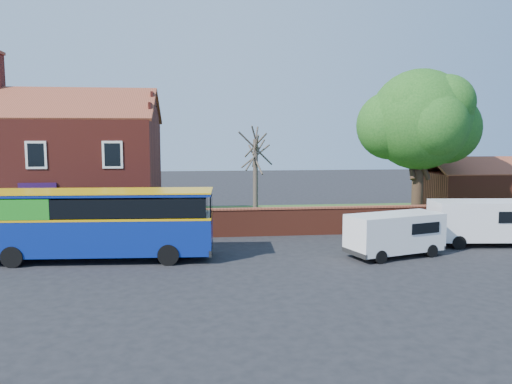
{
  "coord_description": "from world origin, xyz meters",
  "views": [
    {
      "loc": [
        1.65,
        -20.5,
        5.63
      ],
      "look_at": [
        4.61,
        5.0,
        2.73
      ],
      "focal_mm": 35.0,
      "sensor_mm": 36.0,
      "label": 1
    }
  ],
  "objects": [
    {
      "name": "pavement",
      "position": [
        -7.0,
        5.75,
        0.06
      ],
      "size": [
        18.0,
        3.5,
        0.12
      ],
      "primitive_type": "cube",
      "color": "gray",
      "rests_on": "ground"
    },
    {
      "name": "bare_tree",
      "position": [
        5.22,
        10.55,
        3.04
      ],
      "size": [
        2.22,
        2.64,
        5.92
      ],
      "color": "#4C4238",
      "rests_on": "ground"
    },
    {
      "name": "outbuilding",
      "position": [
        22.0,
        13.0,
        1.61
      ],
      "size": [
        8.2,
        5.06,
        4.17
      ],
      "color": "maroon",
      "rests_on": "ground"
    },
    {
      "name": "van_near",
      "position": [
        10.76,
        1.54,
        1.12
      ],
      "size": [
        4.91,
        3.11,
        2.01
      ],
      "rotation": [
        0.0,
        0.0,
        0.3
      ],
      "color": "white",
      "rests_on": "ground"
    },
    {
      "name": "shop_building",
      "position": [
        -7.02,
        11.5,
        3.41
      ],
      "size": [
        12.3,
        8.13,
        10.5
      ],
      "color": "maroon",
      "rests_on": "ground"
    },
    {
      "name": "bus",
      "position": [
        -3.27,
        2.51,
        1.8
      ],
      "size": [
        10.54,
        3.23,
        3.17
      ],
      "rotation": [
        0.0,
        0.0,
        -0.06
      ],
      "color": "navy",
      "rests_on": "ground"
    },
    {
      "name": "ground",
      "position": [
        0.0,
        0.0,
        0.0
      ],
      "size": [
        120.0,
        120.0,
        0.0
      ],
      "primitive_type": "plane",
      "color": "black",
      "rests_on": "ground"
    },
    {
      "name": "kerb",
      "position": [
        -7.0,
        4.0,
        0.07
      ],
      "size": [
        18.0,
        0.15,
        0.14
      ],
      "primitive_type": "cube",
      "color": "slate",
      "rests_on": "ground"
    },
    {
      "name": "van_far",
      "position": [
        16.26,
        3.35,
        1.28
      ],
      "size": [
        5.4,
        2.58,
        2.29
      ],
      "rotation": [
        0.0,
        0.0,
        -0.1
      ],
      "color": "white",
      "rests_on": "ground"
    },
    {
      "name": "grass_strip",
      "position": [
        13.0,
        13.0,
        0.02
      ],
      "size": [
        26.0,
        12.0,
        0.04
      ],
      "primitive_type": "cube",
      "color": "#426B28",
      "rests_on": "ground"
    },
    {
      "name": "large_tree",
      "position": [
        15.81,
        10.34,
        6.44
      ],
      "size": [
        8.06,
        6.38,
        9.84
      ],
      "color": "black",
      "rests_on": "ground"
    },
    {
      "name": "boundary_wall",
      "position": [
        13.0,
        7.0,
        0.81
      ],
      "size": [
        22.0,
        0.38,
        1.6
      ],
      "color": "maroon",
      "rests_on": "ground"
    }
  ]
}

